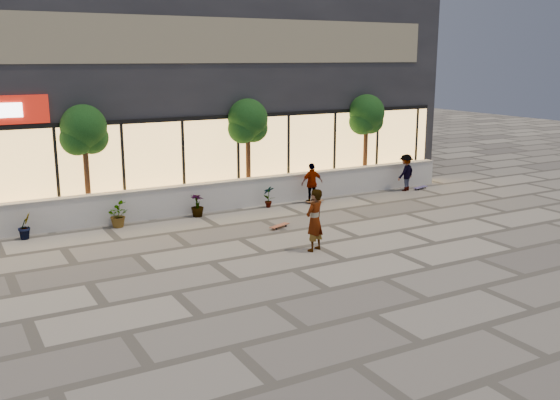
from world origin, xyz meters
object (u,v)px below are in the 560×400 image
tree_midwest (84,133)px  tree_east (366,117)px  skater_center (315,220)px  skateboard_center (279,226)px  skater_right_near (312,183)px  skater_right_far (406,173)px  skateboard_right_far (420,187)px  tree_mideast (248,124)px  skateboard_right_near (315,201)px

tree_midwest → tree_east: (11.50, 0.00, 0.00)m
skater_center → skateboard_center: skater_center is taller
skater_center → skater_right_near: 6.02m
skater_right_far → tree_midwest: bearing=-25.9°
skater_center → skater_right_far: skater_center is taller
skater_right_near → skateboard_right_far: 5.36m
skater_right_far → skateboard_center: (-7.40, -2.55, -0.68)m
tree_mideast → skateboard_right_near: size_ratio=5.40×
tree_east → skater_right_far: 2.83m
tree_mideast → skateboard_right_far: tree_mideast is taller
skater_right_far → skateboard_right_near: 4.55m
skater_right_far → skateboard_right_near: skater_right_far is taller
tree_mideast → skateboard_right_far: bearing=-11.6°
skateboard_right_far → skateboard_right_near: bearing=165.9°
tree_east → skateboard_center: bearing=-148.1°
tree_midwest → skater_center: size_ratio=2.17×
tree_midwest → tree_mideast: same height
tree_midwest → skater_center: (4.85, -6.54, -2.08)m
tree_east → skateboard_center: 8.02m
tree_mideast → skater_right_near: size_ratio=2.57×
tree_midwest → tree_mideast: size_ratio=1.00×
skater_right_near → skater_right_far: skater_right_near is taller
skater_right_near → skateboard_right_near: skater_right_near is taller
tree_east → skateboard_right_far: size_ratio=4.72×
tree_midwest → skater_right_far: (12.55, -1.40, -2.22)m
skateboard_right_near → skater_center: bearing=-122.0°
tree_east → skateboard_center: (-6.34, -3.95, -2.90)m
skater_right_far → skateboard_right_near: size_ratio=2.10×
skateboard_right_far → skater_right_far: bearing=158.3°
skater_center → skater_right_near: skater_center is taller
tree_east → skateboard_right_near: bearing=-156.5°
tree_midwest → skateboard_right_far: (13.30, -1.50, -2.90)m
tree_east → skater_right_near: (-3.51, -1.40, -2.22)m
tree_east → skateboard_right_near: size_ratio=5.40×
tree_east → skater_center: tree_east is taller
tree_east → skateboard_right_near: tree_east is taller
tree_mideast → skateboard_right_near: bearing=-36.1°
skateboard_right_near → skater_right_far: bearing=1.7°
skateboard_right_far → tree_mideast: bearing=154.3°
skater_right_far → skateboard_center: bearing=-0.5°
tree_east → skater_right_near: size_ratio=2.57×
tree_mideast → tree_east: 5.50m
skater_right_near → tree_east: bearing=-155.8°
tree_midwest → tree_east: 11.50m
skater_center → skater_right_near: (3.13, 5.14, -0.14)m
tree_mideast → skater_right_near: 3.29m
skater_right_near → skater_right_far: bearing=-177.6°
tree_midwest → tree_mideast: bearing=0.0°
skater_center → skateboard_right_far: size_ratio=2.17×
skateboard_right_near → tree_midwest: bearing=169.9°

